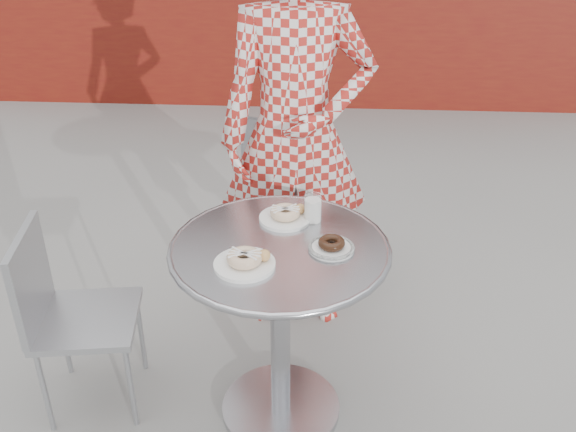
# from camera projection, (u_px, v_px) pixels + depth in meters

# --- Properties ---
(ground) EXTENTS (60.00, 60.00, 0.00)m
(ground) POSITION_uv_depth(u_px,v_px,m) (272.00, 410.00, 2.57)
(ground) COLOR gray
(ground) RESTS_ON ground
(bistro_table) EXTENTS (0.77, 0.77, 0.78)m
(bistro_table) POSITION_uv_depth(u_px,v_px,m) (280.00, 291.00, 2.29)
(bistro_table) COLOR #B9B9BE
(bistro_table) RESTS_ON ground
(chair_far) EXTENTS (0.55, 0.56, 0.93)m
(chair_far) POSITION_uv_depth(u_px,v_px,m) (301.00, 229.00, 3.27)
(chair_far) COLOR #A5A8AD
(chair_far) RESTS_ON ground
(chair_left) EXTENTS (0.42, 0.42, 0.78)m
(chair_left) POSITION_uv_depth(u_px,v_px,m) (91.00, 352.00, 2.52)
(chair_left) COLOR #A5A8AD
(chair_left) RESTS_ON ground
(seated_person) EXTENTS (0.70, 0.50, 1.81)m
(seated_person) POSITION_uv_depth(u_px,v_px,m) (296.00, 135.00, 2.73)
(seated_person) COLOR #AE211A
(seated_person) RESTS_ON ground
(plate_far) EXTENTS (0.19, 0.19, 0.05)m
(plate_far) POSITION_uv_depth(u_px,v_px,m) (286.00, 215.00, 2.35)
(plate_far) COLOR white
(plate_far) RESTS_ON bistro_table
(plate_near) EXTENTS (0.20, 0.20, 0.05)m
(plate_near) POSITION_uv_depth(u_px,v_px,m) (246.00, 261.00, 2.08)
(plate_near) COLOR white
(plate_near) RESTS_ON bistro_table
(plate_checker) EXTENTS (0.16, 0.16, 0.04)m
(plate_checker) POSITION_uv_depth(u_px,v_px,m) (331.00, 246.00, 2.17)
(plate_checker) COLOR white
(plate_checker) RESTS_ON bistro_table
(milk_cup) EXTENTS (0.07, 0.07, 0.10)m
(milk_cup) POSITION_uv_depth(u_px,v_px,m) (313.00, 209.00, 2.33)
(milk_cup) COLOR white
(milk_cup) RESTS_ON bistro_table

